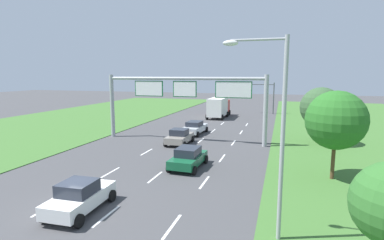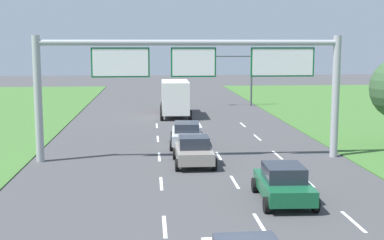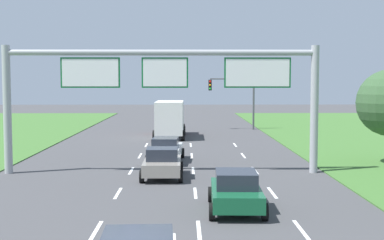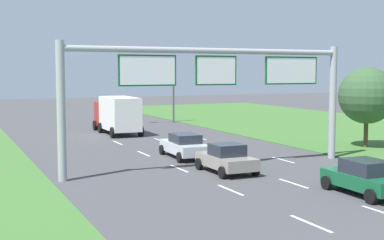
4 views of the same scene
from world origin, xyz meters
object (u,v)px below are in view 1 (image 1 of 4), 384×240
(box_truck, at_px, (219,107))
(car_lead_silver, at_px, (195,128))
(car_mid_lane, at_px, (179,137))
(car_far_ahead, at_px, (80,197))
(car_near_red, at_px, (188,158))
(sign_gantry, at_px, (185,94))
(roadside_tree_mid, at_px, (336,120))
(roadside_tree_far, at_px, (321,107))
(street_lamp, at_px, (274,122))
(traffic_light_mast, at_px, (263,92))

(box_truck, bearing_deg, car_lead_silver, -88.72)
(car_mid_lane, bearing_deg, car_far_ahead, -89.65)
(car_near_red, height_order, car_far_ahead, car_far_ahead)
(car_near_red, distance_m, box_truck, 27.32)
(sign_gantry, bearing_deg, roadside_tree_mid, -32.37)
(box_truck, relative_size, roadside_tree_far, 1.31)
(car_lead_silver, height_order, car_mid_lane, car_mid_lane)
(street_lamp, distance_m, roadside_tree_mid, 9.59)
(car_mid_lane, distance_m, car_far_ahead, 15.76)
(car_lead_silver, distance_m, box_truck, 14.48)
(street_lamp, bearing_deg, sign_gantry, 118.75)
(car_far_ahead, xyz_separation_m, box_truck, (-0.22, 35.75, 0.94))
(sign_gantry, bearing_deg, roadside_tree_far, 11.24)
(car_near_red, height_order, roadside_tree_far, roadside_tree_far)
(traffic_light_mast, xyz_separation_m, street_lamp, (3.14, -42.91, 1.21))
(box_truck, relative_size, street_lamp, 0.89)
(car_near_red, distance_m, roadside_tree_mid, 10.56)
(car_lead_silver, relative_size, car_far_ahead, 1.10)
(car_near_red, bearing_deg, roadside_tree_far, 49.32)
(car_lead_silver, relative_size, roadside_tree_mid, 0.76)
(box_truck, height_order, roadside_tree_far, roadside_tree_far)
(car_near_red, bearing_deg, traffic_light_mast, 86.68)
(car_near_red, distance_m, sign_gantry, 10.01)
(box_truck, distance_m, roadside_tree_far, 21.03)
(car_near_red, relative_size, sign_gantry, 0.24)
(roadside_tree_mid, bearing_deg, car_lead_silver, 136.93)
(car_mid_lane, xyz_separation_m, traffic_light_mast, (6.36, 27.30, 3.10))
(traffic_light_mast, bearing_deg, roadside_tree_far, -72.83)
(car_lead_silver, bearing_deg, car_far_ahead, -86.51)
(car_mid_lane, xyz_separation_m, roadside_tree_far, (13.52, 4.13, 2.98))
(sign_gantry, distance_m, roadside_tree_mid, 15.51)
(car_lead_silver, height_order, box_truck, box_truck)
(car_near_red, distance_m, roadside_tree_far, 15.56)
(car_near_red, relative_size, roadside_tree_far, 0.72)
(car_far_ahead, xyz_separation_m, roadside_tree_mid, (13.12, 8.93, 3.23))
(car_near_red, bearing_deg, box_truck, 98.91)
(car_near_red, bearing_deg, sign_gantry, 111.48)
(street_lamp, bearing_deg, car_near_red, 126.67)
(street_lamp, bearing_deg, car_far_ahead, -179.07)
(car_lead_silver, height_order, roadside_tree_far, roadside_tree_far)
(car_far_ahead, bearing_deg, sign_gantry, 87.63)
(box_truck, bearing_deg, traffic_light_mast, 49.26)
(car_mid_lane, distance_m, sign_gantry, 4.44)
(car_mid_lane, bearing_deg, street_lamp, -58.65)
(car_near_red, xyz_separation_m, car_lead_silver, (-3.19, 12.66, -0.01))
(car_mid_lane, height_order, sign_gantry, sign_gantry)
(roadside_tree_far, bearing_deg, traffic_light_mast, 107.17)
(car_lead_silver, xyz_separation_m, car_mid_lane, (0.02, -5.55, -0.00))
(car_near_red, relative_size, car_lead_silver, 0.90)
(car_near_red, bearing_deg, car_far_ahead, -107.65)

